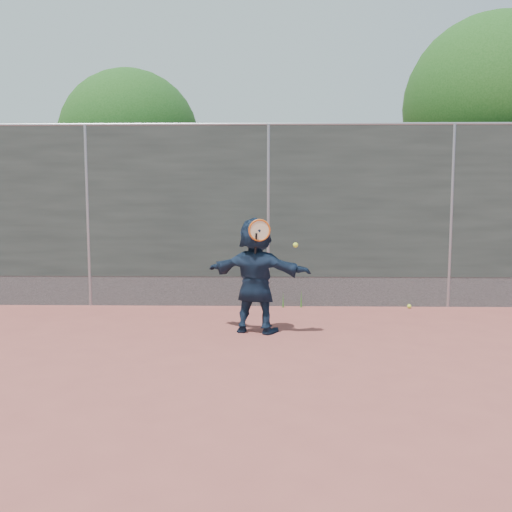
{
  "coord_description": "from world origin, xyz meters",
  "views": [
    {
      "loc": [
        -0.0,
        -5.92,
        1.89
      ],
      "look_at": [
        -0.16,
        1.7,
        1.04
      ],
      "focal_mm": 40.0,
      "sensor_mm": 36.0,
      "label": 1
    }
  ],
  "objects": [
    {
      "name": "ball_ground",
      "position": [
        2.32,
        3.35,
        0.03
      ],
      "size": [
        0.07,
        0.07,
        0.07
      ],
      "primitive_type": "sphere",
      "color": "#D9F636",
      "rests_on": "ground"
    },
    {
      "name": "fence",
      "position": [
        -0.0,
        3.5,
        1.58
      ],
      "size": [
        20.0,
        0.06,
        3.03
      ],
      "color": "#38423D",
      "rests_on": "ground"
    },
    {
      "name": "tree_left",
      "position": [
        -2.85,
        6.55,
        2.94
      ],
      "size": [
        3.15,
        3.0,
        4.53
      ],
      "color": "#382314",
      "rests_on": "ground"
    },
    {
      "name": "weed_clump",
      "position": [
        0.29,
        3.38,
        0.13
      ],
      "size": [
        0.68,
        0.07,
        0.3
      ],
      "color": "#387226",
      "rests_on": "ground"
    },
    {
      "name": "ground",
      "position": [
        0.0,
        0.0,
        0.0
      ],
      "size": [
        80.0,
        80.0,
        0.0
      ],
      "primitive_type": "plane",
      "color": "#9E4C42",
      "rests_on": "ground"
    },
    {
      "name": "swing_action",
      "position": [
        -0.07,
        1.5,
        1.37
      ],
      "size": [
        0.66,
        0.16,
        0.51
      ],
      "color": "#D75814",
      "rests_on": "ground"
    },
    {
      "name": "tree_right",
      "position": [
        4.68,
        5.75,
        3.49
      ],
      "size": [
        3.78,
        3.6,
        5.39
      ],
      "color": "#382314",
      "rests_on": "ground"
    },
    {
      "name": "player",
      "position": [
        -0.16,
        1.7,
        0.78
      ],
      "size": [
        1.52,
        0.87,
        1.57
      ],
      "primitive_type": "imported",
      "rotation": [
        0.0,
        0.0,
        2.85
      ],
      "color": "#16263D",
      "rests_on": "ground"
    }
  ]
}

